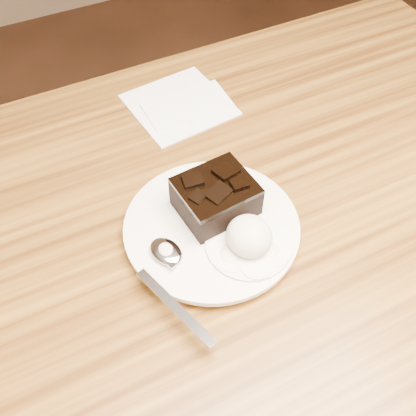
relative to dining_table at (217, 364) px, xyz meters
name	(u,v)px	position (x,y,z in m)	size (l,w,h in m)	color
dining_table	(217,364)	(0.00, 0.00, 0.00)	(1.20, 0.80, 0.75)	#42250C
plate	(212,229)	(0.00, 0.02, 0.38)	(0.22, 0.22, 0.02)	white
brownie	(216,199)	(0.01, 0.04, 0.41)	(0.09, 0.08, 0.04)	black
ice_cream_scoop	(249,236)	(0.02, -0.02, 0.41)	(0.05, 0.06, 0.05)	#EDE2CA
melt_puddle	(248,245)	(0.02, -0.02, 0.39)	(0.10, 0.10, 0.00)	white
spoon	(166,252)	(-0.07, 0.01, 0.40)	(0.03, 0.18, 0.01)	silver
napkin	(179,104)	(0.07, 0.27, 0.38)	(0.14, 0.14, 0.01)	white
crumb_a	(221,262)	(-0.02, -0.03, 0.39)	(0.01, 0.01, 0.00)	black
crumb_b	(232,248)	(0.00, -0.02, 0.39)	(0.01, 0.01, 0.00)	black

